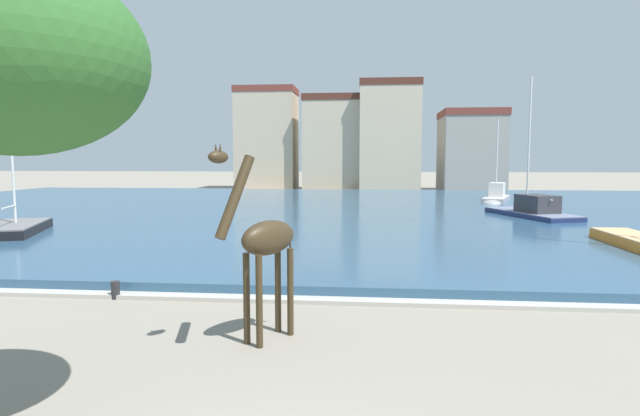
# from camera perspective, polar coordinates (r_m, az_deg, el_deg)

# --- Properties ---
(harbor_water) EXTENTS (77.21, 46.33, 0.38)m
(harbor_water) POSITION_cam_1_polar(r_m,az_deg,el_deg) (37.41, 3.45, -0.28)
(harbor_water) COLOR #2D5170
(harbor_water) RESTS_ON ground
(quay_edge_coping) EXTENTS (77.21, 0.50, 0.12)m
(quay_edge_coping) POSITION_cam_1_polar(r_m,az_deg,el_deg) (14.37, 0.05, -10.17)
(quay_edge_coping) COLOR #ADA89E
(quay_edge_coping) RESTS_ON ground
(giraffe_statue) EXTENTS (1.60, 2.21, 4.23)m
(giraffe_statue) POSITION_cam_1_polar(r_m,az_deg,el_deg) (11.09, -6.15, -3.77)
(giraffe_statue) COLOR #382B19
(giraffe_statue) RESTS_ON ground
(sailboat_black) EXTENTS (4.02, 6.22, 7.24)m
(sailboat_black) POSITION_cam_1_polar(r_m,az_deg,el_deg) (29.14, -30.41, -2.16)
(sailboat_black) COLOR black
(sailboat_black) RESTS_ON ground
(sailboat_grey) EXTENTS (3.64, 6.51, 7.17)m
(sailboat_grey) POSITION_cam_1_polar(r_m,az_deg,el_deg) (45.67, 18.80, 1.01)
(sailboat_grey) COLOR #939399
(sailboat_grey) RESTS_ON ground
(sailboat_navy) EXTENTS (4.64, 7.96, 8.93)m
(sailboat_navy) POSITION_cam_1_polar(r_m,az_deg,el_deg) (34.70, 21.88, -0.49)
(sailboat_navy) COLOR navy
(sailboat_navy) RESTS_ON ground
(mooring_bollard) EXTENTS (0.24, 0.24, 0.50)m
(mooring_bollard) POSITION_cam_1_polar(r_m,az_deg,el_deg) (15.80, -21.62, -8.40)
(mooring_bollard) COLOR #232326
(mooring_bollard) RESTS_ON ground
(townhouse_corner_house) EXTENTS (7.62, 5.83, 12.94)m
(townhouse_corner_house) POSITION_cam_1_polar(r_m,az_deg,el_deg) (67.46, -5.85, 7.61)
(townhouse_corner_house) COLOR #C6B293
(townhouse_corner_house) RESTS_ON ground
(townhouse_tall_gabled) EXTENTS (7.50, 6.18, 11.64)m
(townhouse_tall_gabled) POSITION_cam_1_polar(r_m,az_deg,el_deg) (64.76, 1.59, 7.15)
(townhouse_tall_gabled) COLOR #C6B293
(townhouse_tall_gabled) RESTS_ON ground
(townhouse_end_terrace) EXTENTS (7.21, 5.47, 13.11)m
(townhouse_end_terrace) POSITION_cam_1_polar(r_m,az_deg,el_deg) (62.90, 7.69, 7.82)
(townhouse_end_terrace) COLOR #C6B293
(townhouse_end_terrace) RESTS_ON ground
(townhouse_wide_warehouse) EXTENTS (7.17, 8.11, 9.62)m
(townhouse_wide_warehouse) POSITION_cam_1_polar(r_m,az_deg,el_deg) (64.88, 16.26, 6.04)
(townhouse_wide_warehouse) COLOR gray
(townhouse_wide_warehouse) RESTS_ON ground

